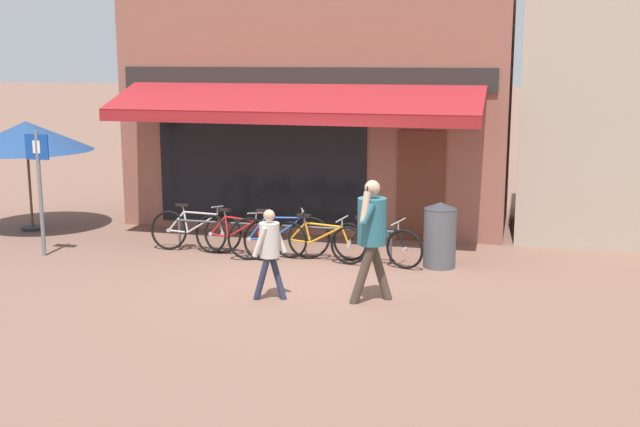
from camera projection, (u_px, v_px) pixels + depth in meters
name	position (u px, v px, depth m)	size (l,w,h in m)	color
ground_plane	(298.00, 278.00, 12.70)	(160.00, 160.00, 0.00)	brown
shop_front	(321.00, 112.00, 16.79)	(7.72, 4.50, 4.61)	#8E5647
bike_rack_rail	(282.00, 230.00, 14.01)	(3.97, 0.04, 0.57)	#47494F
bicycle_silver	(195.00, 230.00, 14.41)	(1.76, 0.52, 0.87)	black
bicycle_red	(235.00, 235.00, 14.06)	(1.71, 0.60, 0.85)	black
bicycle_blue	(279.00, 237.00, 13.83)	(1.72, 0.76, 0.89)	black
bicycle_orange	(319.00, 241.00, 13.68)	(1.75, 0.52, 0.80)	black
bicycle_black	(376.00, 244.00, 13.45)	(1.65, 0.68, 0.82)	black
pedestrian_adult	(372.00, 228.00, 11.32)	(0.59, 0.74, 1.78)	#47382D
pedestrian_child	(269.00, 245.00, 11.46)	(0.49, 0.42, 1.34)	#282D47
litter_bin	(440.00, 235.00, 13.28)	(0.55, 0.55, 1.10)	#515459
parking_sign	(39.00, 179.00, 13.87)	(0.44, 0.07, 2.21)	slate
cafe_parasol	(26.00, 136.00, 15.87)	(2.59, 2.59, 2.19)	#4C3D2D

